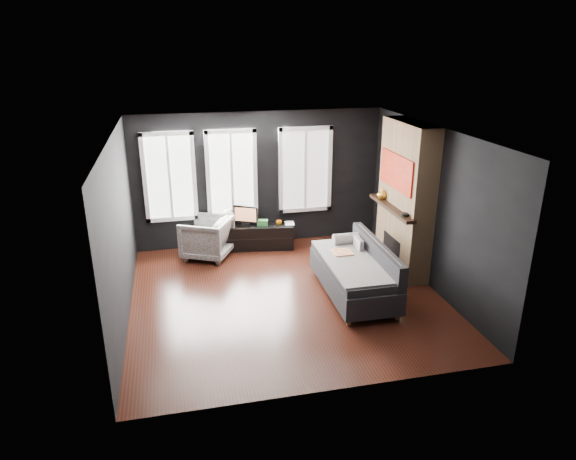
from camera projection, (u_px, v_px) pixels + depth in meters
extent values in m
plane|color=black|center=(286.00, 296.00, 8.50)|extent=(5.00, 5.00, 0.00)
plane|color=white|center=(286.00, 133.00, 7.56)|extent=(5.00, 5.00, 0.00)
cube|color=black|center=(259.00, 179.00, 10.31)|extent=(5.00, 0.02, 2.70)
cube|color=black|center=(120.00, 231.00, 7.51)|extent=(0.02, 5.00, 2.70)
cube|color=black|center=(432.00, 208.00, 8.55)|extent=(0.02, 5.00, 2.70)
cube|color=gray|center=(358.00, 247.00, 8.80)|extent=(0.08, 0.32, 0.32)
imported|color=white|center=(207.00, 236.00, 9.89)|extent=(1.08, 1.11, 0.87)
imported|color=orange|center=(279.00, 222.00, 10.31)|extent=(0.12, 0.11, 0.11)
imported|color=tan|center=(285.00, 218.00, 10.30)|extent=(0.18, 0.05, 0.25)
cube|color=#337F3C|center=(262.00, 223.00, 10.26)|extent=(0.23, 0.17, 0.11)
imported|color=gold|center=(382.00, 194.00, 9.42)|extent=(0.26, 0.26, 0.20)
cylinder|color=black|center=(405.00, 215.00, 8.53)|extent=(0.17, 0.17, 0.04)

